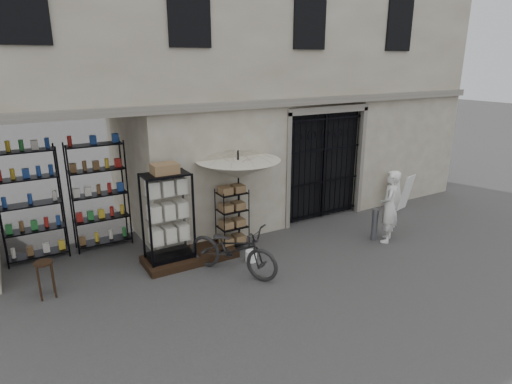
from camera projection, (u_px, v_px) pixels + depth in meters
ground at (320, 262)px, 9.32m from camera, size 80.00×80.00×0.00m
main_building at (232, 49)px, 11.28m from camera, size 14.00×4.00×9.00m
shop_recess at (71, 195)px, 8.98m from camera, size 3.00×1.70×3.00m
shop_shelving at (66, 200)px, 9.44m from camera, size 2.70×0.50×2.50m
iron_gate at (320, 164)px, 11.60m from camera, size 2.50×0.21×3.00m
step_platform at (190, 257)px, 9.40m from camera, size 2.00×0.90×0.15m
display_cabinet at (168, 221)px, 8.95m from camera, size 1.03×0.75×2.02m
wire_rack at (232, 220)px, 9.79m from camera, size 0.68×0.52×1.44m
market_umbrella at (238, 164)px, 9.62m from camera, size 1.75×1.78×2.74m
white_bucket at (251, 256)px, 9.32m from camera, size 0.30×0.30×0.24m
bicycle at (233, 273)px, 8.84m from camera, size 1.16×1.28×2.04m
wooden_stool at (46, 278)px, 7.84m from camera, size 0.39×0.39×0.71m
steel_bollard at (375, 225)px, 10.36m from camera, size 0.17×0.17×0.79m
shopkeeper at (386, 241)px, 10.42m from camera, size 1.59×1.78×0.42m
easel_sign at (401, 191)px, 12.47m from camera, size 0.62×0.68×1.06m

